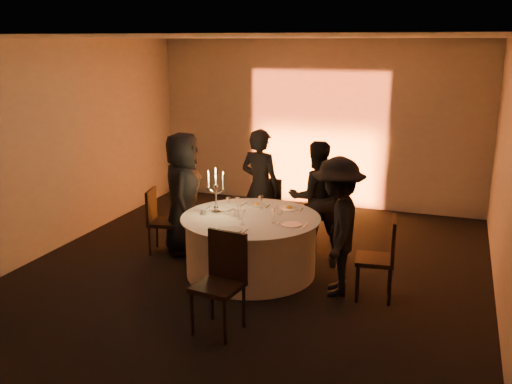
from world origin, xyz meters
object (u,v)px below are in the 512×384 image
(chair_back_right, at_px, (324,210))
(guest_right, at_px, (337,227))
(chair_back_left, at_px, (271,204))
(chair_front, at_px, (222,276))
(coffee_cup, at_px, (204,212))
(guest_back_left, at_px, (260,187))
(candelabra, at_px, (216,197))
(banquet_table, at_px, (251,245))
(chair_left, at_px, (159,217))
(guest_left, at_px, (183,193))
(chair_right, at_px, (382,253))
(guest_back_right, at_px, (316,197))

(chair_back_right, bearing_deg, guest_right, 82.15)
(chair_back_left, height_order, chair_back_right, chair_back_right)
(chair_front, bearing_deg, coffee_cup, 129.40)
(chair_front, relative_size, guest_back_left, 0.60)
(guest_right, bearing_deg, chair_front, -47.31)
(guest_right, distance_m, candelabra, 1.69)
(chair_back_left, bearing_deg, banquet_table, 104.03)
(chair_left, height_order, guest_left, guest_left)
(guest_back_left, bearing_deg, coffee_cup, 87.02)
(chair_right, bearing_deg, guest_back_left, -130.91)
(chair_back_right, bearing_deg, guest_back_right, 24.77)
(chair_right, bearing_deg, guest_right, -94.13)
(chair_back_right, height_order, chair_front, chair_front)
(guest_right, bearing_deg, banquet_table, -111.66)
(guest_back_left, bearing_deg, chair_back_left, -93.51)
(chair_front, bearing_deg, chair_back_right, 88.47)
(chair_right, distance_m, coffee_cup, 2.34)
(coffee_cup, height_order, candelabra, candelabra)
(chair_back_left, relative_size, guest_back_left, 0.56)
(chair_back_right, height_order, guest_back_right, guest_back_right)
(chair_back_left, distance_m, guest_left, 1.43)
(chair_right, height_order, coffee_cup, chair_right)
(coffee_cup, bearing_deg, guest_back_right, 44.30)
(guest_back_right, bearing_deg, guest_back_left, -31.44)
(banquet_table, distance_m, candelabra, 0.77)
(chair_left, relative_size, chair_right, 0.93)
(candelabra, bearing_deg, chair_front, -64.41)
(chair_right, relative_size, candelabra, 1.62)
(chair_right, relative_size, coffee_cup, 9.04)
(chair_front, xyz_separation_m, coffee_cup, (-0.85, 1.39, 0.21))
(chair_front, height_order, guest_back_right, guest_back_right)
(banquet_table, bearing_deg, chair_left, 169.24)
(guest_left, bearing_deg, chair_right, -121.54)
(guest_back_right, bearing_deg, chair_back_right, -157.03)
(banquet_table, bearing_deg, guest_left, 160.45)
(banquet_table, xyz_separation_m, candelabra, (-0.49, 0.02, 0.60))
(banquet_table, xyz_separation_m, guest_back_right, (0.59, 1.08, 0.42))
(guest_right, height_order, candelabra, guest_right)
(chair_left, xyz_separation_m, guest_left, (0.33, 0.13, 0.35))
(banquet_table, relative_size, chair_back_left, 1.84)
(chair_left, height_order, guest_right, guest_right)
(chair_right, xyz_separation_m, guest_back_left, (-1.97, 1.31, 0.31))
(guest_back_left, height_order, guest_back_right, guest_back_left)
(banquet_table, height_order, coffee_cup, coffee_cup)
(guest_back_left, relative_size, guest_right, 1.04)
(banquet_table, xyz_separation_m, chair_right, (1.71, -0.20, 0.18))
(chair_back_left, relative_size, chair_right, 0.98)
(chair_back_left, distance_m, guest_right, 2.13)
(guest_back_right, distance_m, guest_right, 1.43)
(chair_back_left, height_order, chair_right, chair_right)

